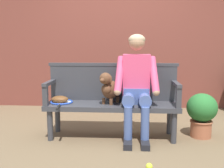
# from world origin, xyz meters

# --- Properties ---
(ground_plane) EXTENTS (40.00, 40.00, 0.00)m
(ground_plane) POSITION_xyz_m (0.00, 0.00, 0.00)
(ground_plane) COLOR brown
(brick_garden_fence) EXTENTS (8.00, 0.30, 2.11)m
(brick_garden_fence) POSITION_xyz_m (0.00, 1.81, 1.05)
(brick_garden_fence) COLOR brown
(brick_garden_fence) RESTS_ON ground
(garden_bench) EXTENTS (1.67, 0.47, 0.44)m
(garden_bench) POSITION_xyz_m (0.00, 0.00, 0.38)
(garden_bench) COLOR #38383D
(garden_bench) RESTS_ON ground
(bench_backrest) EXTENTS (1.71, 0.06, 0.50)m
(bench_backrest) POSITION_xyz_m (0.00, 0.20, 0.70)
(bench_backrest) COLOR #38383D
(bench_backrest) RESTS_ON garden_bench
(bench_armrest_left_end) EXTENTS (0.06, 0.47, 0.28)m
(bench_armrest_left_end) POSITION_xyz_m (-0.80, -0.08, 0.64)
(bench_armrest_left_end) COLOR #38383D
(bench_armrest_left_end) RESTS_ON garden_bench
(bench_armrest_right_end) EXTENTS (0.06, 0.47, 0.28)m
(bench_armrest_right_end) POSITION_xyz_m (0.80, -0.08, 0.64)
(bench_armrest_right_end) COLOR #38383D
(bench_armrest_right_end) RESTS_ON garden_bench
(person_seated) EXTENTS (0.56, 0.63, 1.31)m
(person_seated) POSITION_xyz_m (0.31, -0.01, 0.72)
(person_seated) COLOR black
(person_seated) RESTS_ON ground
(dog_on_bench) EXTENTS (0.30, 0.40, 0.41)m
(dog_on_bench) POSITION_xyz_m (-0.03, -0.02, 0.64)
(dog_on_bench) COLOR brown
(dog_on_bench) RESTS_ON garden_bench
(tennis_racket) EXTENTS (0.32, 0.57, 0.03)m
(tennis_racket) POSITION_xyz_m (-0.65, -0.02, 0.45)
(tennis_racket) COLOR blue
(tennis_racket) RESTS_ON garden_bench
(baseball_glove) EXTENTS (0.23, 0.18, 0.09)m
(baseball_glove) POSITION_xyz_m (-0.67, 0.00, 0.49)
(baseball_glove) COLOR brown
(baseball_glove) RESTS_ON garden_bench
(tennis_ball) EXTENTS (0.07, 0.07, 0.07)m
(tennis_ball) POSITION_xyz_m (0.41, -0.89, 0.03)
(tennis_ball) COLOR #CCDB33
(tennis_ball) RESTS_ON ground
(potted_plant) EXTENTS (0.38, 0.38, 0.57)m
(potted_plant) POSITION_xyz_m (1.15, 0.08, 0.32)
(potted_plant) COLOR #A85B3D
(potted_plant) RESTS_ON ground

